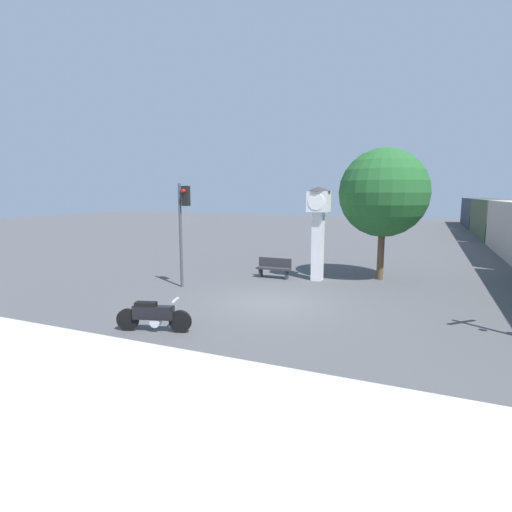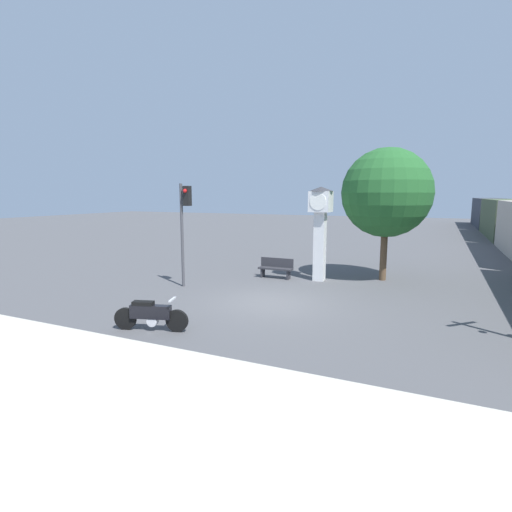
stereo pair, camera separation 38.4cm
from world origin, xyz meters
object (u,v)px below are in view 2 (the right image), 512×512
(bench, at_px, (276,267))
(motorcycle, at_px, (151,315))
(traffic_light, at_px, (185,217))
(clock_tower, at_px, (320,219))
(street_tree, at_px, (387,193))

(bench, bearing_deg, motorcycle, -93.74)
(traffic_light, relative_size, bench, 2.67)
(motorcycle, relative_size, traffic_light, 0.49)
(clock_tower, bearing_deg, bench, -171.56)
(motorcycle, bearing_deg, bench, 69.38)
(motorcycle, height_order, traffic_light, traffic_light)
(motorcycle, bearing_deg, clock_tower, 56.74)
(street_tree, height_order, bench, street_tree)
(motorcycle, height_order, bench, motorcycle)
(clock_tower, xyz_separation_m, traffic_light, (-4.73, -3.52, 0.16))
(bench, bearing_deg, traffic_light, -130.61)
(clock_tower, distance_m, traffic_light, 5.90)
(motorcycle, distance_m, bench, 8.25)
(clock_tower, relative_size, bench, 2.61)
(motorcycle, height_order, clock_tower, clock_tower)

